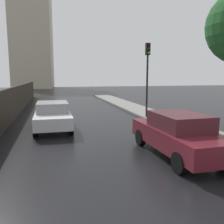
# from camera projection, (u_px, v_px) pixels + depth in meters

# --- Properties ---
(ground) EXTENTS (120.00, 120.00, 0.00)m
(ground) POSITION_uv_depth(u_px,v_px,m) (149.00, 219.00, 4.73)
(ground) COLOR black
(car_white_mid_road) EXTENTS (1.90, 4.16, 1.44)m
(car_white_mid_road) POSITION_uv_depth(u_px,v_px,m) (53.00, 115.00, 12.63)
(car_white_mid_road) COLOR silver
(car_white_mid_road) RESTS_ON ground
(car_maroon_far_ahead) EXTENTS (1.89, 4.59, 1.53)m
(car_maroon_far_ahead) POSITION_uv_depth(u_px,v_px,m) (178.00, 134.00, 8.45)
(car_maroon_far_ahead) COLOR maroon
(car_maroon_far_ahead) RESTS_ON ground
(traffic_light) EXTENTS (0.26, 0.39, 4.75)m
(traffic_light) POSITION_uv_depth(u_px,v_px,m) (148.00, 67.00, 15.34)
(traffic_light) COLOR black
(traffic_light) RESTS_ON sidewalk_strip
(distant_tower) EXTENTS (9.41, 12.41, 27.48)m
(distant_tower) POSITION_uv_depth(u_px,v_px,m) (33.00, 35.00, 56.33)
(distant_tower) COLOR #B2A88E
(distant_tower) RESTS_ON ground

